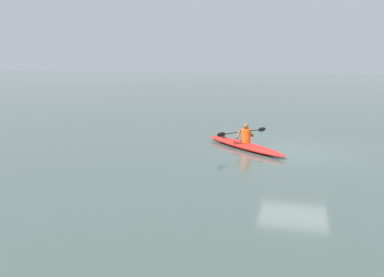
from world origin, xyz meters
TOP-DOWN VIEW (x-y plane):
  - ground_plane at (0.00, 0.00)m, footprint 160.00×160.00m
  - kayak at (1.92, -0.02)m, footprint 3.58×3.29m
  - kayaker at (1.88, 0.02)m, footprint 1.62×1.81m

SIDE VIEW (x-z plane):
  - ground_plane at x=0.00m, z-range 0.00..0.00m
  - kayak at x=1.92m, z-range 0.00..0.25m
  - kayaker at x=1.88m, z-range 0.19..0.92m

